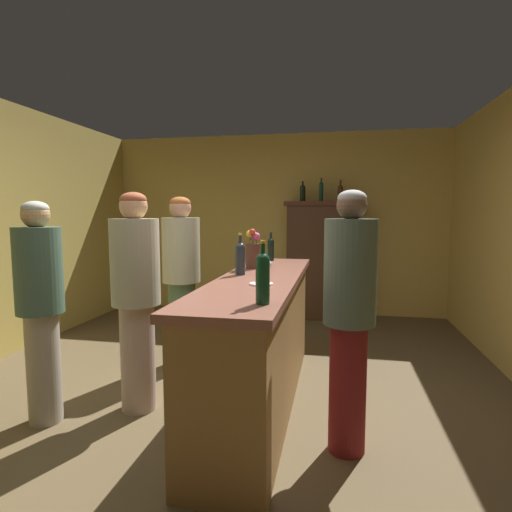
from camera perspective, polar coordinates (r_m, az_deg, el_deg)
floor at (r=3.26m, az=-6.61°, el=-21.03°), size 8.61×8.61×0.00m
wall_back at (r=6.20m, az=2.76°, el=4.42°), size 5.01×0.12×2.63m
bar_counter at (r=3.22m, az=0.51°, el=-11.61°), size 0.58×2.51×1.00m
display_cabinet at (r=5.85m, az=8.93°, el=-0.25°), size 1.00×0.47×1.64m
wine_bottle_chardonnay at (r=4.14m, az=2.06°, el=1.11°), size 0.06×0.06×0.29m
wine_bottle_pinot at (r=3.18m, az=-2.20°, el=-0.12°), size 0.08×0.08×0.32m
wine_bottle_syrah at (r=2.15m, az=0.94°, el=-2.76°), size 0.07×0.07×0.34m
wine_glass_front at (r=3.36m, az=-2.15°, el=-0.37°), size 0.08×0.08×0.14m
wine_glass_mid at (r=2.89m, az=1.41°, el=-1.26°), size 0.08×0.08×0.15m
flower_arrangement at (r=3.56m, az=-0.43°, el=0.78°), size 0.13×0.14×0.35m
cheese_plate at (r=2.75m, az=0.74°, el=-3.88°), size 0.16×0.16×0.01m
display_bottle_left at (r=5.84m, az=6.48°, el=8.76°), size 0.08×0.08×0.30m
display_bottle_midleft at (r=5.83m, az=9.02°, el=8.92°), size 0.06×0.06×0.32m
display_bottle_center at (r=5.82m, az=11.60°, el=8.66°), size 0.08×0.08×0.30m
patron_redhead at (r=4.05m, az=-10.29°, el=-2.38°), size 0.36×0.36×1.63m
patron_in_grey at (r=3.18m, az=-16.27°, el=-4.84°), size 0.35×0.35×1.63m
patron_tall at (r=3.24m, az=-27.72°, el=-5.65°), size 0.31×0.31×1.56m
bartender at (r=2.57m, az=12.81°, el=-7.35°), size 0.32×0.32×1.61m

